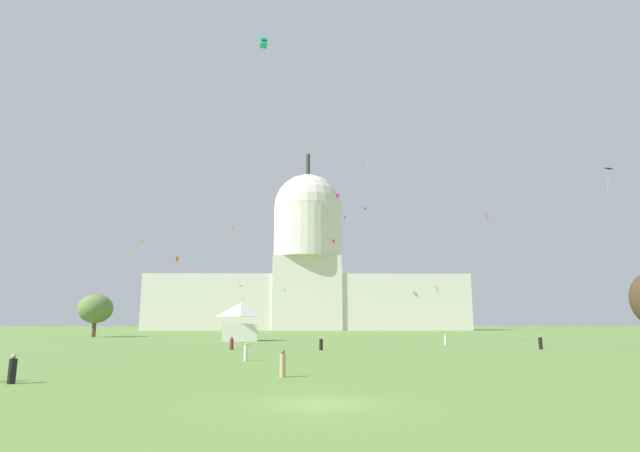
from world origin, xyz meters
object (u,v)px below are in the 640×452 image
at_px(kite_white_high, 366,157).
at_px(kite_yellow_high, 233,229).
at_px(kite_orange_mid, 177,259).
at_px(tree_west_far, 96,309).
at_px(person_maroon_edge_west, 232,344).
at_px(kite_yellow_mid, 342,259).
at_px(kite_red_mid, 333,241).
at_px(person_black_front_center, 12,370).
at_px(event_tent, 241,321).
at_px(kite_turquoise_high, 264,43).
at_px(kite_magenta_mid, 337,196).
at_px(kite_blue_high, 345,217).
at_px(kite_violet_mid, 487,217).
at_px(capitol_building, 308,270).
at_px(person_white_mid_center, 445,339).
at_px(kite_pink_low, 243,288).
at_px(person_black_lawn_far_left, 321,344).
at_px(person_tan_mid_left, 283,364).
at_px(kite_green_high, 365,209).
at_px(kite_gold_mid, 321,231).
at_px(person_white_front_right, 246,353).
at_px(kite_cyan_low, 285,290).
at_px(kite_black_mid, 604,172).
at_px(kite_lime_low, 138,244).
at_px(person_black_aisle_center, 540,343).

xyz_separation_m(kite_white_high, kite_yellow_high, (-39.91, 71.73, -2.87)).
bearing_deg(kite_orange_mid, tree_west_far, -99.95).
distance_m(person_maroon_edge_west, kite_yellow_mid, 88.37).
bearing_deg(kite_red_mid, person_maroon_edge_west, -12.80).
bearing_deg(person_black_front_center, tree_west_far, -86.01).
bearing_deg(event_tent, kite_red_mid, 72.06).
relative_size(kite_turquoise_high, kite_magenta_mid, 1.73).
xyz_separation_m(kite_orange_mid, kite_blue_high, (49.45, 48.18, 21.84)).
height_order(kite_red_mid, kite_violet_mid, kite_red_mid).
relative_size(capitol_building, kite_orange_mid, 97.82).
relative_size(person_white_mid_center, kite_pink_low, 0.54).
xyz_separation_m(tree_west_far, person_black_lawn_far_left, (48.52, -53.02, -5.39)).
distance_m(event_tent, person_tan_mid_left, 60.15).
bearing_deg(kite_yellow_high, kite_green_high, 5.13).
height_order(kite_turquoise_high, kite_magenta_mid, kite_turquoise_high).
relative_size(kite_yellow_mid, kite_gold_mid, 1.00).
relative_size(person_tan_mid_left, person_black_lawn_far_left, 1.04).
bearing_deg(kite_gold_mid, person_white_mid_center, 100.22).
distance_m(kite_red_mid, kite_blue_high, 13.02).
xyz_separation_m(person_tan_mid_left, kite_white_high, (13.52, 74.61, 37.87)).
distance_m(kite_pink_low, kite_white_high, 38.73).
distance_m(tree_west_far, person_tan_mid_left, 94.37).
distance_m(kite_yellow_mid, kite_gold_mid, 24.06).
relative_size(kite_pink_low, kite_blue_high, 1.35).
distance_m(person_white_front_right, kite_turquoise_high, 51.52).
distance_m(kite_red_mid, kite_white_high, 75.44).
distance_m(kite_orange_mid, kite_cyan_low, 51.18).
relative_size(tree_west_far, person_white_mid_center, 5.83).
xyz_separation_m(tree_west_far, kite_yellow_mid, (56.08, 32.24, 14.95)).
bearing_deg(event_tent, kite_black_mid, -38.16).
relative_size(capitol_building, event_tent, 19.22).
relative_size(event_tent, kite_violet_mid, 4.57).
bearing_deg(kite_violet_mid, kite_magenta_mid, -61.92).
bearing_deg(kite_green_high, kite_blue_high, -179.88).
distance_m(person_white_mid_center, kite_yellow_mid, 74.87).
distance_m(tree_west_far, person_black_front_center, 91.24).
relative_size(kite_gold_mid, kite_blue_high, 1.76).
distance_m(kite_orange_mid, kite_blue_high, 72.41).
height_order(kite_red_mid, kite_cyan_low, kite_red_mid).
xyz_separation_m(capitol_building, kite_yellow_high, (-26.40, -31.82, 11.35)).
bearing_deg(person_black_lawn_far_left, person_white_front_right, 90.91).
bearing_deg(person_white_front_right, kite_orange_mid, -40.38).
height_order(person_tan_mid_left, kite_lime_low, kite_lime_low).
relative_size(kite_orange_mid, kite_yellow_high, 1.54).
xyz_separation_m(kite_blue_high, kite_yellow_high, (-40.57, -9.97, -6.41)).
relative_size(person_black_aisle_center, kite_lime_low, 0.88).
height_order(person_black_front_center, kite_turquoise_high, kite_turquoise_high).
xyz_separation_m(tree_west_far, kite_violet_mid, (85.12, -7.06, 19.49)).
bearing_deg(capitol_building, kite_blue_high, -57.02).
relative_size(event_tent, kite_green_high, 1.81).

